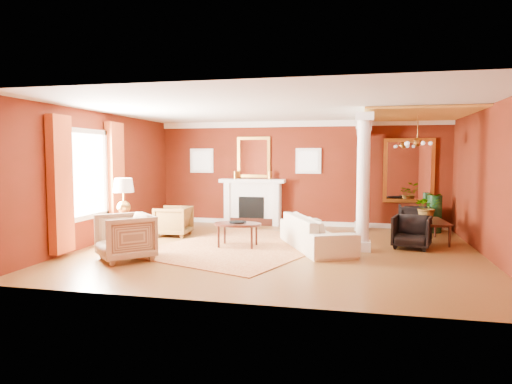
% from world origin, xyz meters
% --- Properties ---
extents(ground, '(8.00, 8.00, 0.00)m').
position_xyz_m(ground, '(0.00, 0.00, 0.00)').
color(ground, brown).
rests_on(ground, ground).
extents(room_shell, '(8.04, 7.04, 2.92)m').
position_xyz_m(room_shell, '(0.00, 0.00, 2.02)').
color(room_shell, '#5C190C').
rests_on(room_shell, ground).
extents(fireplace, '(1.85, 0.42, 1.29)m').
position_xyz_m(fireplace, '(-1.30, 3.32, 0.65)').
color(fireplace, white).
rests_on(fireplace, ground).
extents(overmantel_mirror, '(0.95, 0.07, 1.15)m').
position_xyz_m(overmantel_mirror, '(-1.30, 3.45, 1.90)').
color(overmantel_mirror, gold).
rests_on(overmantel_mirror, fireplace).
extents(flank_window_left, '(0.70, 0.07, 0.70)m').
position_xyz_m(flank_window_left, '(-2.85, 3.46, 1.80)').
color(flank_window_left, white).
rests_on(flank_window_left, room_shell).
extents(flank_window_right, '(0.70, 0.07, 0.70)m').
position_xyz_m(flank_window_right, '(0.25, 3.46, 1.80)').
color(flank_window_right, white).
rests_on(flank_window_right, room_shell).
extents(left_window, '(0.21, 2.55, 2.60)m').
position_xyz_m(left_window, '(-3.89, -0.60, 1.42)').
color(left_window, white).
rests_on(left_window, room_shell).
extents(column_front, '(0.36, 0.36, 2.80)m').
position_xyz_m(column_front, '(1.70, 0.30, 1.43)').
color(column_front, white).
rests_on(column_front, ground).
extents(column_back, '(0.36, 0.36, 2.80)m').
position_xyz_m(column_back, '(1.70, 3.00, 1.43)').
color(column_back, white).
rests_on(column_back, ground).
extents(header_beam, '(0.30, 3.20, 0.32)m').
position_xyz_m(header_beam, '(1.70, 1.90, 2.62)').
color(header_beam, white).
rests_on(header_beam, column_front).
extents(amber_ceiling, '(2.30, 3.40, 0.04)m').
position_xyz_m(amber_ceiling, '(2.85, 1.75, 2.87)').
color(amber_ceiling, '#ECB045').
rests_on(amber_ceiling, room_shell).
extents(dining_mirror, '(1.30, 0.07, 1.70)m').
position_xyz_m(dining_mirror, '(2.90, 3.45, 1.55)').
color(dining_mirror, gold).
rests_on(dining_mirror, room_shell).
extents(chandelier, '(0.60, 0.62, 0.75)m').
position_xyz_m(chandelier, '(2.90, 1.80, 2.25)').
color(chandelier, '#B88739').
rests_on(chandelier, room_shell).
extents(crown_trim, '(8.00, 0.08, 0.16)m').
position_xyz_m(crown_trim, '(0.00, 3.46, 2.82)').
color(crown_trim, white).
rests_on(crown_trim, room_shell).
extents(base_trim, '(8.00, 0.08, 0.12)m').
position_xyz_m(base_trim, '(0.00, 3.46, 0.06)').
color(base_trim, white).
rests_on(base_trim, ground).
extents(rug, '(4.34, 4.94, 0.02)m').
position_xyz_m(rug, '(-0.78, 0.18, 0.01)').
color(rug, maroon).
rests_on(rug, ground).
extents(sofa, '(1.61, 2.43, 0.92)m').
position_xyz_m(sofa, '(0.76, 0.30, 0.46)').
color(sofa, white).
rests_on(sofa, ground).
extents(armchair_leopard, '(0.76, 0.81, 0.80)m').
position_xyz_m(armchair_leopard, '(-2.76, 1.10, 0.40)').
color(armchair_leopard, black).
rests_on(armchair_leopard, ground).
extents(armchair_stripe, '(1.26, 1.26, 0.95)m').
position_xyz_m(armchair_stripe, '(-2.60, -1.54, 0.47)').
color(armchair_stripe, tan).
rests_on(armchair_stripe, ground).
extents(coffee_table, '(1.02, 1.02, 0.51)m').
position_xyz_m(coffee_table, '(-0.88, 0.12, 0.47)').
color(coffee_table, black).
rests_on(coffee_table, ground).
extents(coffee_book, '(0.16, 0.08, 0.23)m').
position_xyz_m(coffee_book, '(-0.88, 0.09, 0.63)').
color(coffee_book, black).
rests_on(coffee_book, coffee_table).
extents(side_table, '(0.59, 0.59, 1.47)m').
position_xyz_m(side_table, '(-3.19, -0.50, 0.99)').
color(side_table, black).
rests_on(side_table, ground).
extents(dining_table, '(0.59, 1.41, 0.77)m').
position_xyz_m(dining_table, '(3.18, 1.65, 0.38)').
color(dining_table, black).
rests_on(dining_table, ground).
extents(dining_chair_near, '(0.88, 0.84, 0.76)m').
position_xyz_m(dining_chair_near, '(2.71, 0.77, 0.38)').
color(dining_chair_near, black).
rests_on(dining_chair_near, ground).
extents(dining_chair_far, '(0.76, 0.71, 0.76)m').
position_xyz_m(dining_chair_far, '(3.02, 3.00, 0.38)').
color(dining_chair_far, black).
rests_on(dining_chair_far, ground).
extents(green_urn, '(0.40, 0.40, 0.96)m').
position_xyz_m(green_urn, '(3.50, 3.00, 0.38)').
color(green_urn, '#133C18').
rests_on(green_urn, ground).
extents(potted_plant, '(0.68, 0.73, 0.49)m').
position_xyz_m(potted_plant, '(3.12, 1.58, 1.01)').
color(potted_plant, '#26591E').
rests_on(potted_plant, dining_table).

